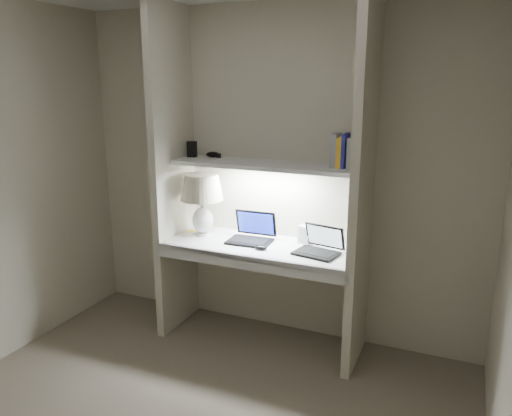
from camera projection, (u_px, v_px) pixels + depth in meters
The scene contains 17 objects.
back_wall at pixel (274, 174), 3.81m from camera, with size 3.20×0.01×2.50m, color beige.
alcove_panel_left at pixel (173, 174), 3.84m from camera, with size 0.06×0.55×2.50m, color beige.
alcove_panel_right at pixel (363, 189), 3.28m from camera, with size 0.06×0.55×2.50m, color beige.
desk at pixel (260, 247), 3.69m from camera, with size 1.40×0.55×0.04m, color white.
desk_apron at pixel (246, 262), 3.46m from camera, with size 1.46×0.03×0.10m, color silver.
shelf at pixel (266, 165), 3.62m from camera, with size 1.40×0.36×0.03m, color silver.
strip_light at pixel (266, 168), 3.63m from camera, with size 0.60×0.04×0.01m, color white.
table_lamp at pixel (202, 194), 3.83m from camera, with size 0.33×0.33×0.48m.
laptop_main at pixel (252, 234), 3.76m from camera, with size 0.33×0.29×0.22m.
laptop_netbook at pixel (319, 247), 3.49m from camera, with size 0.34×0.31×0.19m.
speaker at pixel (305, 235), 3.69m from camera, with size 0.10×0.07×0.14m, color silver.
mouse at pixel (261, 247), 3.57m from camera, with size 0.09×0.06×0.03m, color black.
cable_coil at pixel (262, 240), 3.76m from camera, with size 0.11×0.11×0.01m, color black.
sticky_note at pixel (192, 231), 4.02m from camera, with size 0.07×0.07×0.00m, color yellow.
book_row at pixel (348, 152), 3.40m from camera, with size 0.22×0.16×0.23m.
shelf_box at pixel (192, 149), 3.89m from camera, with size 0.07×0.05×0.12m, color black.
shelf_gadget at pixel (213, 154), 3.88m from camera, with size 0.10×0.07×0.04m, color black.
Camera 1 is at (1.35, -2.00, 1.95)m, focal length 35.00 mm.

